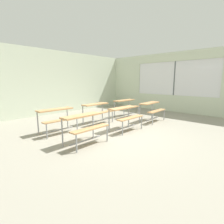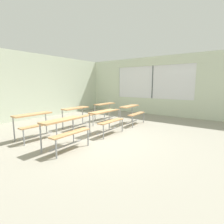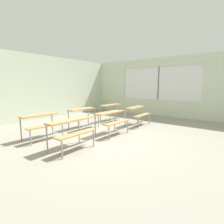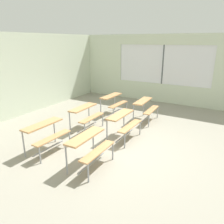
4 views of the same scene
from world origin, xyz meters
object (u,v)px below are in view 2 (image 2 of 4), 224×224
object	(u,v)px
desk_bench_r0c0	(65,127)
desk_bench_r0c1	(106,117)
desk_bench_r0c2	(132,110)
desk_bench_r1c2	(107,108)
desk_bench_r1c1	(78,113)
desk_bench_r1c0	(35,120)

from	to	relation	value
desk_bench_r0c0	desk_bench_r0c1	xyz separation A→B (m)	(1.67, 0.03, 0.00)
desk_bench_r0c2	desk_bench_r1c2	size ratio (longest dim) A/B	1.01
desk_bench_r0c2	desk_bench_r1c2	world-z (taller)	same
desk_bench_r0c0	desk_bench_r1c1	world-z (taller)	same
desk_bench_r0c2	desk_bench_r1c0	distance (m)	3.60
desk_bench_r0c1	desk_bench_r1c0	world-z (taller)	same
desk_bench_r0c2	desk_bench_r1c0	xyz separation A→B (m)	(-3.35, 1.31, 0.00)
desk_bench_r0c0	desk_bench_r1c2	world-z (taller)	same
desk_bench_r1c1	desk_bench_r0c0	bearing A→B (deg)	-142.07
desk_bench_r0c0	desk_bench_r0c2	world-z (taller)	same
desk_bench_r0c1	desk_bench_r1c1	bearing A→B (deg)	89.58
desk_bench_r1c2	desk_bench_r0c2	bearing A→B (deg)	-90.35
desk_bench_r0c2	desk_bench_r1c2	xyz separation A→B (m)	(0.05, 1.32, 0.00)
desk_bench_r0c1	desk_bench_r1c2	world-z (taller)	same
desk_bench_r0c1	desk_bench_r1c0	size ratio (longest dim) A/B	0.99
desk_bench_r0c1	desk_bench_r1c0	xyz separation A→B (m)	(-1.65, 1.33, 0.00)
desk_bench_r0c1	desk_bench_r1c2	size ratio (longest dim) A/B	0.99
desk_bench_r1c1	desk_bench_r0c2	bearing A→B (deg)	-39.17
desk_bench_r1c2	desk_bench_r1c0	bearing A→B (deg)	-177.83
desk_bench_r0c0	desk_bench_r1c1	distance (m)	2.17
desk_bench_r0c2	desk_bench_r0c1	bearing A→B (deg)	178.01
desk_bench_r0c0	desk_bench_r1c1	size ratio (longest dim) A/B	1.00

